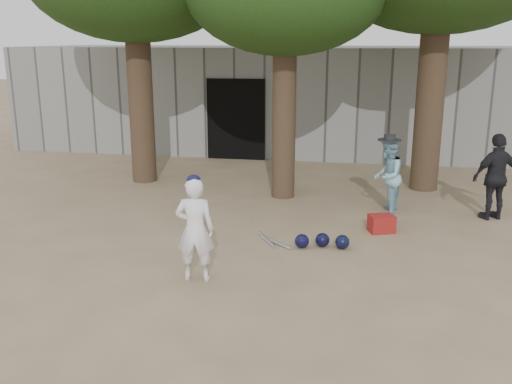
% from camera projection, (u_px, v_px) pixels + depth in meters
% --- Properties ---
extents(ground, '(70.00, 70.00, 0.00)m').
position_uv_depth(ground, '(203.00, 271.00, 8.25)').
color(ground, '#937C5E').
rests_on(ground, ground).
extents(boy_player, '(0.57, 0.40, 1.47)m').
position_uv_depth(boy_player, '(195.00, 230.00, 7.78)').
color(boy_player, white).
rests_on(boy_player, ground).
extents(spectator_blue, '(0.68, 0.80, 1.45)m').
position_uv_depth(spectator_blue, '(387.00, 176.00, 10.81)').
color(spectator_blue, '#87BCD1').
rests_on(spectator_blue, ground).
extents(spectator_dark, '(1.02, 0.74, 1.60)m').
position_uv_depth(spectator_dark, '(496.00, 177.00, 10.42)').
color(spectator_dark, black).
rests_on(spectator_dark, ground).
extents(red_bag, '(0.50, 0.44, 0.30)m').
position_uv_depth(red_bag, '(382.00, 224.00, 9.87)').
color(red_bag, maroon).
rests_on(red_bag, ground).
extents(back_building, '(16.00, 5.24, 3.00)m').
position_uv_depth(back_building, '(291.00, 96.00, 17.66)').
color(back_building, gray).
rests_on(back_building, ground).
extents(helmet_row, '(0.87, 0.34, 0.23)m').
position_uv_depth(helmet_row, '(322.00, 241.00, 9.13)').
color(helmet_row, black).
rests_on(helmet_row, ground).
extents(bat_pile, '(0.68, 0.70, 0.06)m').
position_uv_depth(bat_pile, '(272.00, 241.00, 9.37)').
color(bat_pile, '#B8B9C0').
rests_on(bat_pile, ground).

